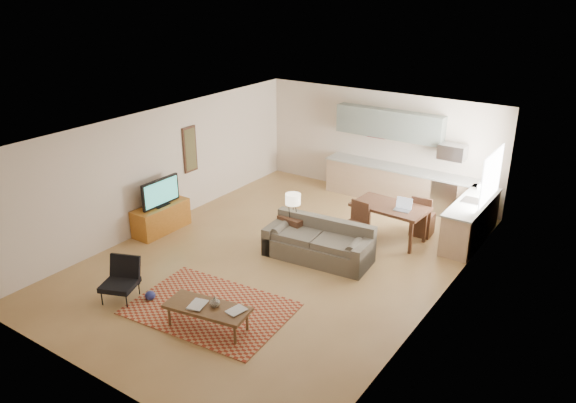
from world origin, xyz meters
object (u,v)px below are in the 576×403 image
Objects in this scene: console_table at (293,231)px; armchair at (119,281)px; sofa at (318,241)px; dining_table at (389,222)px; tv_credenza at (161,218)px; coffee_table at (208,317)px.

armchair is at bearing -103.32° from console_table.
dining_table is at bearing 58.89° from sofa.
sofa is at bearing 12.81° from tv_credenza.
armchair is at bearing -116.85° from dining_table.
armchair is at bearing 176.39° from coffee_table.
console_table is (-0.56, 3.33, 0.12)m from coffee_table.
console_table is 0.42× the size of dining_table.
sofa is 3.91m from armchair.
armchair is (-1.88, -0.21, 0.16)m from coffee_table.
tv_credenza is 0.86× the size of dining_table.
console_table is (-0.78, 0.24, -0.06)m from sofa.
sofa reaches higher than armchair.
console_table is at bearing 20.50° from tv_credenza.
sofa is 1.44× the size of dining_table.
dining_table is (2.89, 4.95, 0.02)m from armchair.
console_table is (1.32, 3.54, -0.05)m from armchair.
sofa is 3.41× the size of console_table.
dining_table reaches higher than console_table.
tv_credenza is at bearing -147.33° from dining_table.
armchair is 3.78m from console_table.
tv_credenza is 3.04m from console_table.
coffee_table is 1.90m from armchair.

